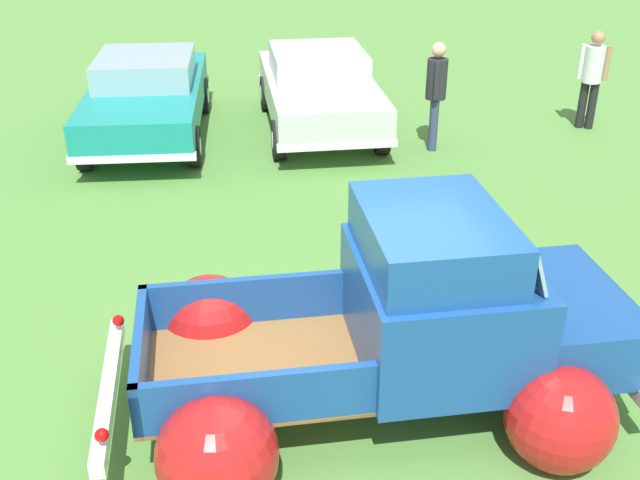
{
  "coord_description": "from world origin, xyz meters",
  "views": [
    {
      "loc": [
        -1.5,
        -5.3,
        4.56
      ],
      "look_at": [
        0.0,
        1.99,
        0.71
      ],
      "focal_mm": 42.38,
      "sensor_mm": 36.0,
      "label": 1
    }
  ],
  "objects_px": {
    "vintage_pickup_truck": "(408,333)",
    "spectator_0": "(436,89)",
    "show_car_0": "(147,94)",
    "spectator_1": "(592,74)",
    "show_car_1": "(319,87)"
  },
  "relations": [
    {
      "from": "vintage_pickup_truck",
      "to": "spectator_0",
      "type": "distance_m",
      "value": 6.81
    },
    {
      "from": "show_car_0",
      "to": "spectator_1",
      "type": "distance_m",
      "value": 7.92
    },
    {
      "from": "show_car_0",
      "to": "show_car_1",
      "type": "relative_size",
      "value": 1.07
    },
    {
      "from": "vintage_pickup_truck",
      "to": "show_car_0",
      "type": "distance_m",
      "value": 8.22
    },
    {
      "from": "spectator_1",
      "to": "show_car_0",
      "type": "bearing_deg",
      "value": 113.24
    },
    {
      "from": "show_car_1",
      "to": "spectator_1",
      "type": "bearing_deg",
      "value": 83.04
    },
    {
      "from": "spectator_0",
      "to": "spectator_1",
      "type": "height_order",
      "value": "spectator_0"
    },
    {
      "from": "vintage_pickup_truck",
      "to": "show_car_0",
      "type": "height_order",
      "value": "vintage_pickup_truck"
    },
    {
      "from": "vintage_pickup_truck",
      "to": "show_car_1",
      "type": "bearing_deg",
      "value": 87.0
    },
    {
      "from": "show_car_1",
      "to": "spectator_0",
      "type": "height_order",
      "value": "spectator_0"
    },
    {
      "from": "show_car_1",
      "to": "spectator_1",
      "type": "distance_m",
      "value": 4.9
    },
    {
      "from": "show_car_0",
      "to": "vintage_pickup_truck",
      "type": "bearing_deg",
      "value": 22.55
    },
    {
      "from": "vintage_pickup_truck",
      "to": "show_car_1",
      "type": "xyz_separation_m",
      "value": [
        0.77,
        7.72,
        0.03
      ]
    },
    {
      "from": "show_car_1",
      "to": "spectator_1",
      "type": "relative_size",
      "value": 2.47
    },
    {
      "from": "spectator_0",
      "to": "vintage_pickup_truck",
      "type": "bearing_deg",
      "value": -90.83
    }
  ]
}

